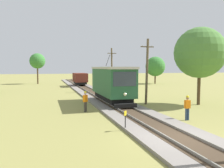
# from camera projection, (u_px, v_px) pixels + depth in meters

# --- Properties ---
(ground_plane) EXTENTS (260.00, 260.00, 0.00)m
(ground_plane) POSITION_uv_depth(u_px,v_px,m) (179.00, 141.00, 11.73)
(ground_plane) COLOR olive
(track_ballast) EXTENTS (4.20, 120.00, 0.18)m
(track_ballast) POSITION_uv_depth(u_px,v_px,m) (179.00, 139.00, 11.72)
(track_ballast) COLOR gray
(track_ballast) RESTS_ON ground
(sleeper_bed) EXTENTS (2.04, 120.00, 0.01)m
(sleeper_bed) POSITION_uv_depth(u_px,v_px,m) (179.00, 137.00, 11.71)
(sleeper_bed) COLOR #423323
(sleeper_bed) RESTS_ON track_ballast
(rail_left) EXTENTS (0.07, 120.00, 0.14)m
(rail_left) POSITION_uv_depth(u_px,v_px,m) (167.00, 137.00, 11.51)
(rail_left) COLOR gray
(rail_left) RESTS_ON track_ballast
(rail_right) EXTENTS (0.07, 120.00, 0.14)m
(rail_right) POSITION_uv_depth(u_px,v_px,m) (191.00, 135.00, 11.91)
(rail_right) COLOR gray
(rail_right) RESTS_ON track_ballast
(red_tram) EXTENTS (2.60, 8.54, 4.79)m
(red_tram) POSITION_uv_depth(u_px,v_px,m) (112.00, 83.00, 23.52)
(red_tram) COLOR #235633
(red_tram) RESTS_ON rail_right
(freight_car) EXTENTS (2.40, 5.20, 2.31)m
(freight_car) POSITION_uv_depth(u_px,v_px,m) (80.00, 79.00, 45.76)
(freight_car) COLOR maroon
(freight_car) RESTS_ON rail_right
(utility_pole_near_tram) EXTENTS (1.40, 0.57, 6.62)m
(utility_pole_near_tram) POSITION_uv_depth(u_px,v_px,m) (147.00, 71.00, 23.10)
(utility_pole_near_tram) COLOR brown
(utility_pole_near_tram) RESTS_ON ground
(utility_pole_mid) EXTENTS (1.40, 0.57, 6.75)m
(utility_pole_mid) POSITION_uv_depth(u_px,v_px,m) (112.00, 69.00, 35.38)
(utility_pole_mid) COLOR brown
(utility_pole_mid) RESTS_ON ground
(trackside_signal_marker) EXTENTS (0.21, 0.21, 1.18)m
(trackside_signal_marker) POSITION_uv_depth(u_px,v_px,m) (125.00, 119.00, 13.64)
(trackside_signal_marker) COLOR black
(trackside_signal_marker) RESTS_ON ground
(track_worker) EXTENTS (0.39, 0.25, 1.78)m
(track_worker) POSITION_uv_depth(u_px,v_px,m) (187.00, 107.00, 16.29)
(track_worker) COLOR navy
(track_worker) RESTS_ON ground
(second_worker) EXTENTS (0.44, 0.44, 1.78)m
(second_worker) POSITION_uv_depth(u_px,v_px,m) (85.00, 100.00, 19.37)
(second_worker) COLOR #38332D
(second_worker) RESTS_ON ground
(tree_left_near) EXTENTS (5.06, 5.06, 7.76)m
(tree_left_near) POSITION_uv_depth(u_px,v_px,m) (200.00, 53.00, 22.84)
(tree_left_near) COLOR #4C3823
(tree_left_near) RESTS_ON ground
(tree_left_far) EXTENTS (4.54, 4.54, 6.27)m
(tree_left_far) POSITION_uv_depth(u_px,v_px,m) (155.00, 66.00, 53.06)
(tree_left_far) COLOR #4C3823
(tree_left_far) RESTS_ON ground
(tree_right_far) EXTENTS (3.51, 3.51, 7.01)m
(tree_right_far) POSITION_uv_depth(u_px,v_px,m) (37.00, 61.00, 52.60)
(tree_right_far) COLOR #4C3823
(tree_right_far) RESTS_ON ground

